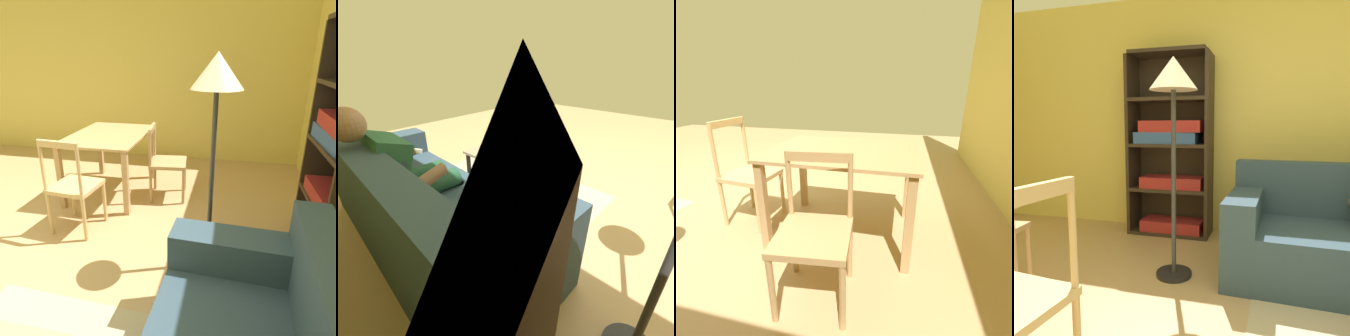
% 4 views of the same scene
% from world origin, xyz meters
% --- Properties ---
extents(wall_side, '(0.12, 5.61, 2.57)m').
position_xyz_m(wall_side, '(-3.37, 0.00, 1.29)').
color(wall_side, '#D2BE5D').
rests_on(wall_side, ground_plane).
extents(dining_table, '(1.17, 0.87, 0.75)m').
position_xyz_m(dining_table, '(-1.80, 0.25, 0.63)').
color(dining_table, tan).
rests_on(dining_table, ground_plane).
extents(dining_chair_near_wall, '(0.47, 0.47, 0.88)m').
position_xyz_m(dining_chair_near_wall, '(-1.80, 0.95, 0.45)').
color(dining_chair_near_wall, tan).
rests_on(dining_chair_near_wall, ground_plane).
extents(dining_chair_facing_couch, '(0.46, 0.46, 0.96)m').
position_xyz_m(dining_chair_facing_couch, '(-0.89, 0.25, 0.47)').
color(dining_chair_facing_couch, tan).
rests_on(dining_chair_facing_couch, ground_plane).
extents(floor_lamp, '(0.36, 0.36, 1.68)m').
position_xyz_m(floor_lamp, '(-0.61, 1.57, 1.41)').
color(floor_lamp, black).
rests_on(floor_lamp, ground_plane).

